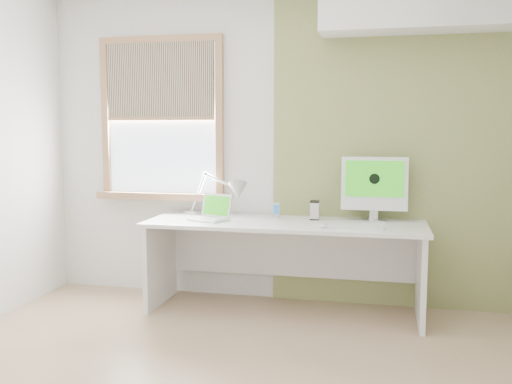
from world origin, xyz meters
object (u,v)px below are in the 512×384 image
(desk, at_px, (285,245))
(laptop, at_px, (212,213))
(desk_lamp, at_px, (229,193))
(imac, at_px, (374,185))
(external_drive, at_px, (315,210))

(desk, bearing_deg, laptop, -172.24)
(desk_lamp, xyz_separation_m, imac, (1.20, 0.01, 0.09))
(desk_lamp, bearing_deg, external_drive, -2.02)
(desk, bearing_deg, desk_lamp, 163.70)
(desk, distance_m, imac, 0.85)
(desk, height_order, imac, imac)
(laptop, bearing_deg, desk_lamp, 70.93)
(desk_lamp, relative_size, laptop, 1.76)
(desk, xyz_separation_m, desk_lamp, (-0.51, 0.15, 0.39))
(desk, xyz_separation_m, imac, (0.69, 0.15, 0.48))
(desk_lamp, relative_size, external_drive, 4.20)
(laptop, bearing_deg, desk, 7.76)
(desk, height_order, external_drive, external_drive)
(imac, bearing_deg, external_drive, -176.18)
(desk, height_order, laptop, laptop)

